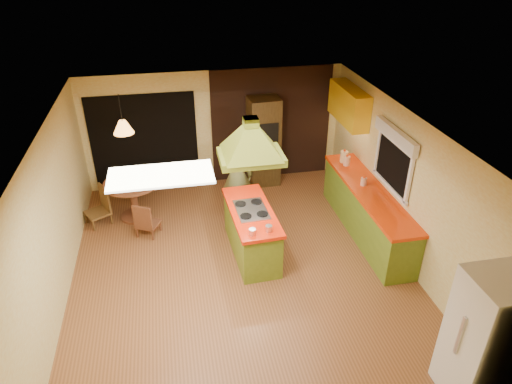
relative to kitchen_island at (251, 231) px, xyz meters
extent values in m
plane|color=brown|center=(-0.26, -0.41, -0.44)|extent=(6.50, 6.50, 0.00)
plane|color=beige|center=(-0.26, 2.84, 0.81)|extent=(5.50, 0.00, 5.50)
plane|color=beige|center=(-0.26, -3.66, 0.81)|extent=(5.50, 0.00, 5.50)
plane|color=beige|center=(-3.01, -0.41, 0.81)|extent=(0.00, 6.50, 6.50)
plane|color=beige|center=(2.49, -0.41, 0.81)|extent=(0.00, 6.50, 6.50)
plane|color=silver|center=(-0.26, -0.41, 2.06)|extent=(6.50, 6.50, 0.00)
cube|color=#381E14|center=(0.99, 2.82, 0.81)|extent=(2.64, 0.03, 2.50)
cube|color=black|center=(-1.76, 2.82, 0.61)|extent=(2.20, 0.03, 2.10)
cube|color=olive|center=(2.19, 0.19, -0.01)|extent=(0.58, 3.00, 0.86)
cube|color=#E53807|center=(2.19, 0.19, 0.45)|extent=(0.62, 3.05, 0.06)
cube|color=yellow|center=(2.31, 1.79, 1.51)|extent=(0.34, 1.40, 0.70)
cube|color=black|center=(2.46, -0.01, 1.11)|extent=(0.03, 1.16, 0.96)
cube|color=white|center=(2.41, -0.01, 1.58)|extent=(0.10, 1.35, 0.22)
cube|color=white|center=(-1.36, -1.61, 2.04)|extent=(1.20, 0.60, 0.03)
cube|color=olive|center=(0.00, 0.00, -0.04)|extent=(0.72, 1.68, 0.81)
cube|color=red|center=(0.00, 0.00, 0.40)|extent=(0.78, 1.76, 0.06)
cube|color=silver|center=(0.00, 0.00, 0.44)|extent=(0.53, 0.75, 0.02)
cube|color=olive|center=(0.00, 0.00, 1.41)|extent=(1.01, 0.73, 0.12)
pyramid|color=olive|center=(0.00, 0.00, 1.91)|extent=(1.01, 0.73, 0.45)
cube|color=olive|center=(0.00, 0.00, 1.99)|extent=(0.22, 0.22, 0.14)
imported|color=brown|center=(-0.05, 1.21, 0.43)|extent=(0.66, 0.45, 1.75)
cube|color=white|center=(2.10, -3.30, 0.44)|extent=(0.73, 0.69, 1.77)
cube|color=#473316|center=(0.75, 2.54, 0.54)|extent=(0.67, 0.61, 1.95)
cube|color=black|center=(0.75, 2.24, 0.84)|extent=(0.50, 0.05, 0.45)
cube|color=black|center=(0.75, 2.24, 0.34)|extent=(0.50, 0.05, 0.45)
cylinder|color=brown|center=(-2.02, 1.58, 0.33)|extent=(1.06, 1.06, 0.05)
cylinder|color=brown|center=(-2.02, 1.58, -0.04)|extent=(0.14, 0.14, 0.74)
cylinder|color=brown|center=(-2.02, 1.58, -0.42)|extent=(0.59, 0.59, 0.05)
cone|color=#FF9E3F|center=(-2.02, 1.58, 1.46)|extent=(0.48, 0.48, 0.24)
cylinder|color=#FBF2CA|center=(2.14, 1.36, 0.59)|extent=(0.17, 0.17, 0.23)
cylinder|color=#FBE8CA|center=(2.14, 1.20, 0.57)|extent=(0.14, 0.14, 0.18)
cylinder|color=beige|center=(2.14, 0.36, 0.55)|extent=(0.14, 0.14, 0.15)
camera|label=1|loc=(-1.20, -6.37, 4.46)|focal=32.00mm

